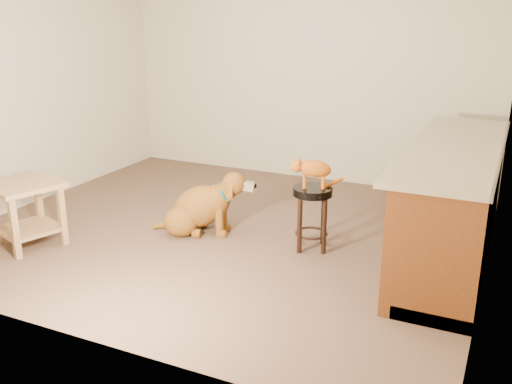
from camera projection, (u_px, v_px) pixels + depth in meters
The scene contains 8 objects.
floor at pixel (226, 230), 5.32m from camera, with size 4.50×4.00×0.01m, color brown.
room_shell at pixel (223, 46), 4.80m from camera, with size 4.54×4.04×2.62m.
cabinet_run at pixel (453, 205), 4.66m from camera, with size 0.70×2.56×0.94m.
padded_stool at pixel (312, 206), 4.81m from camera, with size 0.36×0.36×0.55m.
wood_stool at pixel (451, 185), 5.33m from camera, with size 0.43×0.43×0.76m.
side_table at pixel (26, 204), 4.89m from camera, with size 0.69×0.69×0.57m.
golden_retriever at pixel (200, 208), 5.21m from camera, with size 0.96×0.57×0.63m.
tabby_kitten at pixel (312, 169), 4.71m from camera, with size 0.41×0.29×0.29m.
Camera 1 is at (2.35, -4.37, 1.97)m, focal length 40.00 mm.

